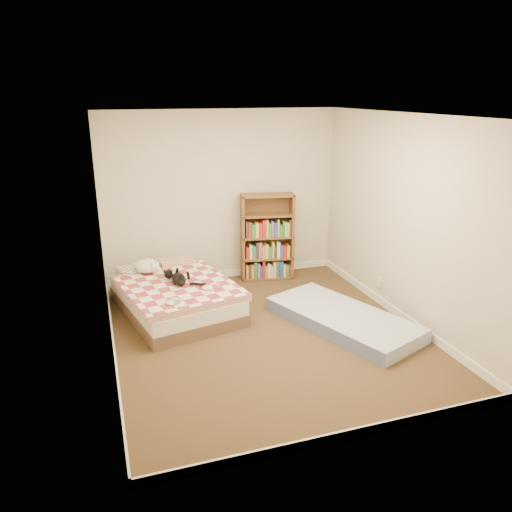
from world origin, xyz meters
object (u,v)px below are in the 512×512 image
object	(u,v)px
white_dog	(148,266)
floor_mattress	(343,319)
bed	(175,296)
bookshelf	(267,246)
black_cat	(179,278)

from	to	relation	value
white_dog	floor_mattress	bearing A→B (deg)	-25.10
bed	white_dog	xyz separation A→B (m)	(-0.28, 0.42, 0.30)
bookshelf	floor_mattress	xyz separation A→B (m)	(0.33, -1.86, -0.41)
floor_mattress	white_dog	xyz separation A→B (m)	(-2.15, 1.49, 0.42)
bookshelf	floor_mattress	size ratio (longest dim) A/B	0.69
bed	floor_mattress	bearing A→B (deg)	-41.81
bed	bookshelf	distance (m)	1.75
black_cat	floor_mattress	bearing A→B (deg)	-58.35
bookshelf	black_cat	bearing A→B (deg)	-139.52
bed	black_cat	distance (m)	0.29
bed	black_cat	bearing A→B (deg)	-75.74
bed	bookshelf	size ratio (longest dim) A/B	1.52
bed	bookshelf	world-z (taller)	bookshelf
bookshelf	floor_mattress	distance (m)	1.93
floor_mattress	bookshelf	bearing A→B (deg)	78.86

